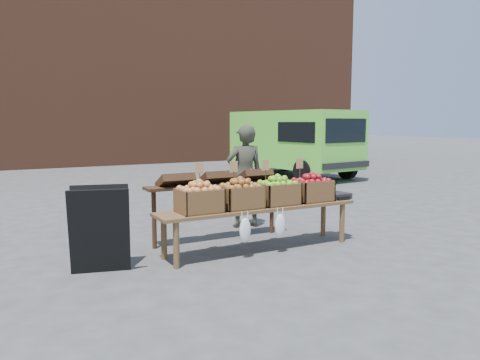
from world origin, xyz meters
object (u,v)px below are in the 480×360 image
chalkboard_sign (100,229)px  vendor (245,176)px  back_table (217,203)px  crate_golden_apples (199,201)px  crate_russet_pears (240,197)px  crate_red_apples (277,194)px  delivery_van (293,144)px  display_bench (259,228)px  crate_green_apples (312,191)px  weighing_scale (336,196)px

chalkboard_sign → vendor: bearing=40.2°
chalkboard_sign → back_table: bearing=34.7°
crate_golden_apples → crate_russet_pears: same height
back_table → crate_red_apples: bearing=-54.3°
delivery_van → display_bench: bearing=-135.2°
vendor → crate_green_apples: 1.31m
crate_golden_apples → crate_russet_pears: bearing=0.0°
back_table → weighing_scale: bearing=-25.8°
vendor → chalkboard_sign: bearing=37.7°
crate_golden_apples → display_bench: bearing=0.0°
vendor → crate_green_apples: bearing=116.2°
display_bench → crate_red_apples: crate_red_apples is taller
crate_red_apples → weighing_scale: crate_red_apples is taller
delivery_van → weighing_scale: (-3.91, -6.50, -0.37)m
crate_green_apples → crate_golden_apples: bearing=180.0°
delivery_van → weighing_scale: size_ratio=12.81×
vendor → delivery_van: bearing=-119.3°
delivery_van → display_bench: 8.33m
weighing_scale → chalkboard_sign: bearing=178.3°
delivery_van → back_table: size_ratio=2.07×
crate_green_apples → crate_red_apples: bearing=180.0°
delivery_van → crate_green_apples: (-4.34, -6.50, -0.27)m
vendor → display_bench: bearing=80.4°
display_bench → back_table: bearing=108.6°
crate_russet_pears → crate_green_apples: same height
display_bench → vendor: bearing=68.1°
chalkboard_sign → display_bench: chalkboard_sign is taller
back_table → crate_red_apples: size_ratio=4.20×
delivery_van → chalkboard_sign: bearing=-144.8°
chalkboard_sign → crate_russet_pears: bearing=11.5°
vendor → back_table: 0.97m
crate_golden_apples → crate_russet_pears: 0.55m
crate_red_apples → vendor: bearing=79.5°
chalkboard_sign → weighing_scale: 3.22m
back_table → crate_golden_apples: 0.95m
vendor → crate_green_apples: size_ratio=3.17×
vendor → crate_red_apples: size_ratio=3.17×
chalkboard_sign → crate_red_apples: bearing=12.3°
display_bench → crate_russet_pears: crate_russet_pears is taller
weighing_scale → crate_red_apples: bearing=180.0°
delivery_van → crate_golden_apples: 8.84m
crate_green_apples → vendor: bearing=103.9°
crate_golden_apples → delivery_van: bearing=47.4°
crate_russet_pears → chalkboard_sign: bearing=176.8°
crate_russet_pears → crate_red_apples: bearing=0.0°
delivery_van → display_bench: delivery_van is taller
display_bench → delivery_van: bearing=51.5°
chalkboard_sign → display_bench: bearing=12.0°
crate_russet_pears → weighing_scale: 1.53m
crate_red_apples → weighing_scale: bearing=0.0°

